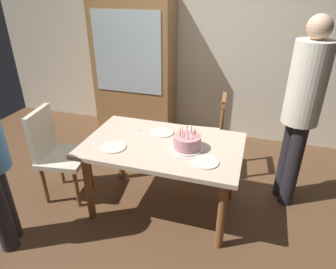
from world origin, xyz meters
TOP-DOWN VIEW (x-y plane):
  - ground at (0.00, 0.00)m, footprint 6.40×6.40m
  - back_wall at (0.00, 1.85)m, footprint 6.40×0.10m
  - dining_table at (0.00, 0.00)m, footprint 1.42×0.87m
  - birthday_cake at (0.23, -0.02)m, footprint 0.28×0.28m
  - plate_near_celebrant at (-0.39, -0.20)m, footprint 0.22×0.22m
  - plate_far_side at (-0.07, 0.20)m, footprint 0.22×0.22m
  - plate_near_guest at (0.43, -0.20)m, footprint 0.22×0.22m
  - fork_near_celebrant at (-0.55, -0.21)m, footprint 0.18×0.05m
  - fork_far_side at (-0.23, 0.20)m, footprint 0.18×0.04m
  - fork_near_guest at (0.27, -0.19)m, footprint 0.18×0.04m
  - chair_spindle_back at (0.26, 0.76)m, footprint 0.48×0.48m
  - chair_upholstered at (-1.10, -0.11)m, footprint 0.50×0.50m
  - person_guest at (1.15, 0.50)m, footprint 0.32×0.32m
  - china_cabinet at (-0.92, 1.56)m, footprint 1.10×0.45m

SIDE VIEW (x-z plane):
  - ground at x=0.00m, z-range 0.00..0.00m
  - chair_spindle_back at x=0.26m, z-range -0.02..0.93m
  - chair_upholstered at x=-1.10m, z-range 0.06..1.01m
  - dining_table at x=0.00m, z-range 0.27..0.99m
  - fork_near_celebrant at x=-0.55m, z-range 0.73..0.73m
  - fork_far_side at x=-0.23m, z-range 0.73..0.73m
  - fork_near_guest at x=0.27m, z-range 0.73..0.73m
  - plate_near_celebrant at x=-0.39m, z-range 0.73..0.74m
  - plate_far_side at x=-0.07m, z-range 0.73..0.74m
  - plate_near_guest at x=0.43m, z-range 0.73..0.74m
  - birthday_cake at x=0.23m, z-range 0.69..0.89m
  - china_cabinet at x=-0.92m, z-range 0.00..1.90m
  - person_guest at x=1.15m, z-range 0.13..1.94m
  - back_wall at x=0.00m, z-range 0.00..2.60m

